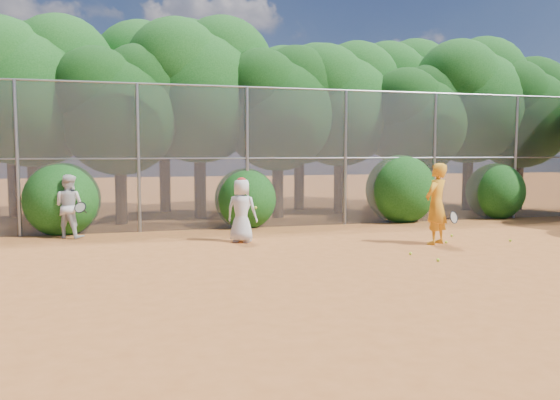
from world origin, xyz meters
name	(u,v)px	position (x,y,z in m)	size (l,w,h in m)	color
ground	(367,269)	(0.00, 0.00, 0.00)	(80.00, 80.00, 0.00)	#A55825
fence_back	(277,156)	(-0.12, 6.00, 2.05)	(20.05, 0.09, 4.03)	gray
tree_1	(33,85)	(-6.94, 8.54, 4.16)	(4.64, 4.03, 6.35)	black
tree_2	(121,105)	(-4.45, 7.83, 3.58)	(3.99, 3.47, 5.47)	black
tree_3	(201,84)	(-1.94, 8.84, 4.40)	(4.89, 4.26, 6.70)	black
tree_4	(279,104)	(0.55, 8.24, 3.76)	(4.19, 3.64, 5.73)	black
tree_5	(341,99)	(3.06, 9.04, 4.05)	(4.51, 3.92, 6.17)	black
tree_6	(418,115)	(5.55, 8.03, 3.47)	(3.86, 3.36, 5.29)	black
tree_7	(471,95)	(8.06, 8.64, 4.28)	(4.77, 4.14, 6.53)	black
tree_8	(521,108)	(10.05, 8.34, 3.82)	(4.25, 3.70, 5.82)	black
tree_9	(12,87)	(-7.94, 10.84, 4.34)	(4.83, 4.20, 6.62)	black
tree_10	(165,84)	(-2.93, 11.05, 4.63)	(5.15, 4.48, 7.06)	black
tree_11	(301,99)	(2.06, 10.64, 4.16)	(4.64, 4.03, 6.35)	black
tree_12	(401,95)	(6.56, 11.24, 4.51)	(5.02, 4.37, 6.88)	black
bush_0	(62,196)	(-6.00, 6.30, 1.00)	(2.00, 2.00, 2.00)	#114712
bush_1	(245,196)	(-1.00, 6.30, 0.90)	(1.80, 1.80, 1.80)	#114712
bush_2	(400,186)	(4.00, 6.30, 1.10)	(2.20, 2.20, 2.20)	#114712
bush_3	(495,189)	(7.50, 6.30, 0.95)	(1.90, 1.90, 1.90)	#114712
player_yellow	(436,204)	(2.70, 2.07, 0.96)	(0.93, 0.76, 1.92)	orange
player_teen	(242,210)	(-1.65, 3.62, 0.78)	(0.90, 0.81, 1.57)	silver
player_white	(69,206)	(-5.75, 5.40, 0.81)	(0.97, 0.90, 1.61)	silver
ball_0	(446,242)	(3.00, 2.08, 0.03)	(0.07, 0.07, 0.07)	#B5DB27
ball_1	(438,260)	(1.63, 0.21, 0.03)	(0.07, 0.07, 0.07)	#B5DB27
ball_2	(510,240)	(4.64, 1.90, 0.03)	(0.07, 0.07, 0.07)	#B5DB27
ball_3	(410,253)	(1.45, 1.00, 0.03)	(0.07, 0.07, 0.07)	#B5DB27
ball_4	(452,235)	(3.72, 2.97, 0.03)	(0.07, 0.07, 0.07)	#B5DB27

